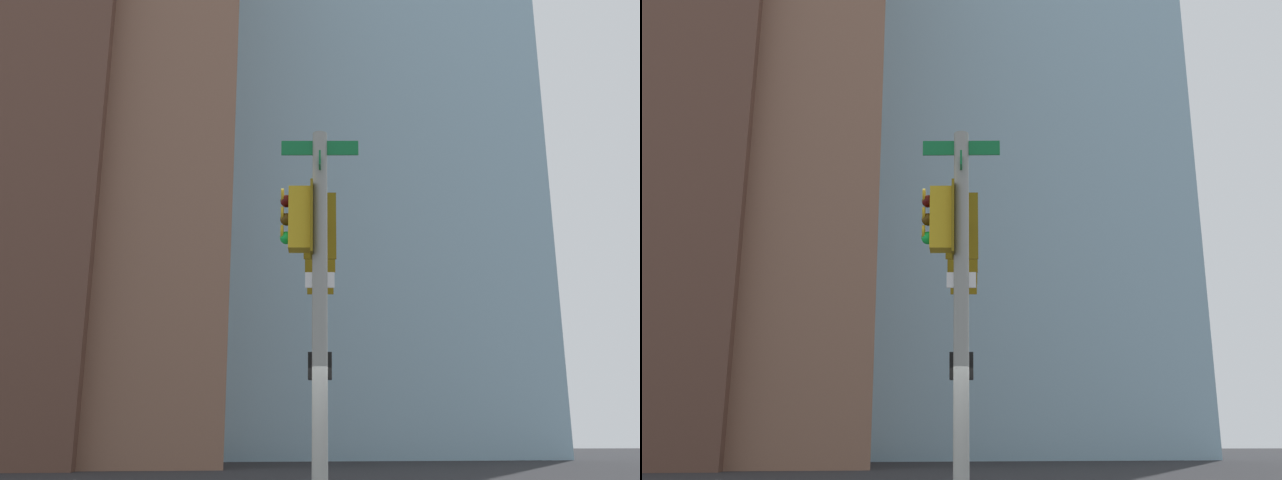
{
  "view_description": "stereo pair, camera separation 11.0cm",
  "coord_description": "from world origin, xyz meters",
  "views": [
    {
      "loc": [
        10.07,
        -1.46,
        1.47
      ],
      "look_at": [
        -1.33,
        0.47,
        4.7
      ],
      "focal_mm": 40.1,
      "sensor_mm": 36.0,
      "label": 1
    },
    {
      "loc": [
        10.09,
        -1.35,
        1.47
      ],
      "look_at": [
        -1.33,
        0.47,
        4.7
      ],
      "focal_mm": 40.1,
      "sensor_mm": 36.0,
      "label": 2
    }
  ],
  "objects": [
    {
      "name": "signal_pole_assembly",
      "position": [
        -1.84,
        0.52,
        4.41
      ],
      "size": [
        4.86,
        1.53,
        6.23
      ],
      "rotation": [
        0.0,
        0.0,
        2.97
      ],
      "color": "gray",
      "rests_on": "ground_plane"
    },
    {
      "name": "building_brick_nearside",
      "position": [
        -38.6,
        -14.61,
        20.52
      ],
      "size": [
        26.99,
        15.42,
        41.05
      ],
      "primitive_type": "cube",
      "color": "brown",
      "rests_on": "ground_plane"
    },
    {
      "name": "building_brick_midblock",
      "position": [
        -37.57,
        -8.84,
        22.8
      ],
      "size": [
        22.43,
        17.6,
        45.6
      ],
      "primitive_type": "cube",
      "color": "#845B47",
      "rests_on": "ground_plane"
    },
    {
      "name": "building_glass_tower",
      "position": [
        -54.24,
        10.72,
        34.15
      ],
      "size": [
        29.46,
        29.36,
        68.3
      ],
      "primitive_type": "cube",
      "color": "#8CB2C6",
      "rests_on": "ground_plane"
    }
  ]
}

